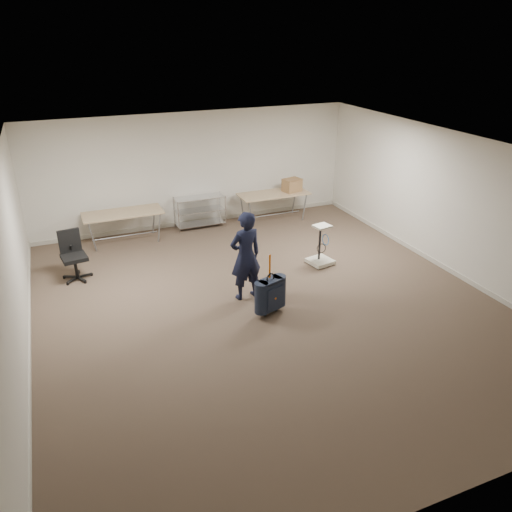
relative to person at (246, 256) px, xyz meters
name	(u,v)px	position (x,y,z in m)	size (l,w,h in m)	color
ground	(267,304)	(0.26, -0.41, -0.84)	(9.00, 9.00, 0.00)	#403227
room_shell	(240,271)	(0.26, 0.97, -0.79)	(8.00, 9.00, 9.00)	silver
folding_table_left	(123,215)	(-1.64, 3.54, -0.17)	(1.80, 0.75, 0.73)	tan
folding_table_right	(274,195)	(2.16, 3.54, -0.17)	(1.80, 0.75, 0.73)	tan
wire_shelf	(200,210)	(0.26, 3.79, -0.40)	(1.22, 0.47, 0.80)	silver
person	(246,256)	(0.00, 0.00, 0.00)	(0.61, 0.40, 1.69)	black
suitcase	(270,294)	(0.17, -0.72, -0.46)	(0.47, 0.36, 1.14)	black
office_chair	(75,265)	(-2.86, 2.02, -0.54)	(0.60, 0.60, 0.99)	black
equipment_cart	(321,254)	(1.99, 0.74, -0.61)	(0.55, 0.55, 0.87)	beige
cardboard_box	(292,185)	(2.66, 3.51, 0.05)	(0.44, 0.33, 0.33)	olive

